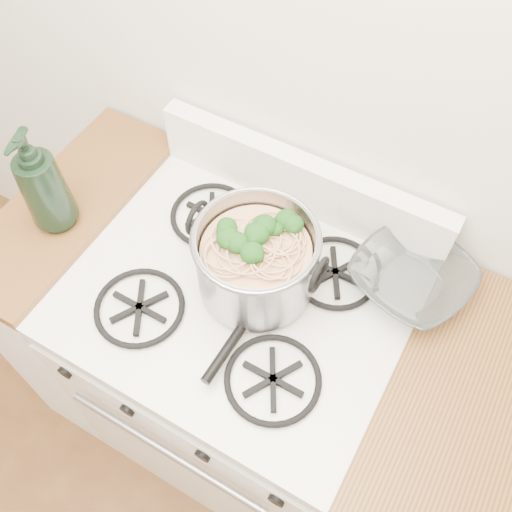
% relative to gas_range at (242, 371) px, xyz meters
% --- Properties ---
extents(gas_range, '(0.76, 0.66, 0.92)m').
position_rel_gas_range_xyz_m(gas_range, '(0.00, 0.00, 0.00)').
color(gas_range, white).
rests_on(gas_range, ground).
extents(counter_left, '(0.25, 0.65, 0.92)m').
position_rel_gas_range_xyz_m(counter_left, '(-0.51, 0.00, 0.02)').
color(counter_left, silver).
rests_on(counter_left, ground).
extents(stock_pot, '(0.30, 0.27, 0.18)m').
position_rel_gas_range_xyz_m(stock_pot, '(0.03, 0.04, 0.57)').
color(stock_pot, gray).
rests_on(stock_pot, gas_range).
extents(spatula, '(0.30, 0.32, 0.02)m').
position_rel_gas_range_xyz_m(spatula, '(0.06, 0.03, 0.50)').
color(spatula, black).
rests_on(spatula, gas_range).
extents(glass_bowl, '(0.13, 0.13, 0.02)m').
position_rel_gas_range_xyz_m(glass_bowl, '(0.33, 0.20, 0.50)').
color(glass_bowl, white).
rests_on(glass_bowl, gas_range).
extents(bottle, '(0.14, 0.14, 0.29)m').
position_rel_gas_range_xyz_m(bottle, '(-0.48, -0.05, 0.63)').
color(bottle, black).
rests_on(bottle, counter_left).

